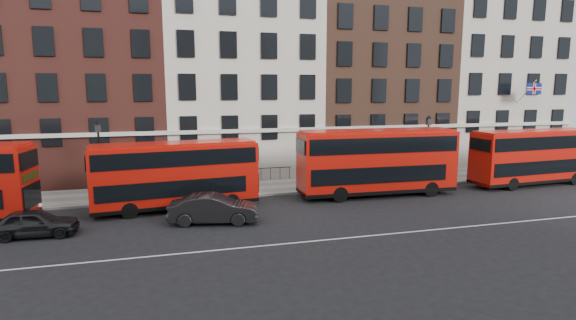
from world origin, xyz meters
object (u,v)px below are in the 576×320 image
object	(u,v)px
bus_d	(532,156)
car_front	(214,209)
traffic_light	(557,149)
bus_c	(377,161)
bus_b	(175,174)
car_rear	(34,223)

from	to	relation	value
bus_d	car_front	size ratio (longest dim) A/B	2.10
traffic_light	car_front	bearing A→B (deg)	-169.22
bus_c	traffic_light	bearing A→B (deg)	8.51
bus_b	traffic_light	xyz separation A→B (m)	(31.69, 2.12, 0.17)
bus_d	car_rear	size ratio (longest dim) A/B	2.50
car_rear	traffic_light	world-z (taller)	traffic_light
car_rear	bus_b	bearing A→B (deg)	-62.17
bus_d	car_rear	bearing A→B (deg)	-177.79
bus_c	car_rear	size ratio (longest dim) A/B	2.69
bus_d	car_front	xyz separation A→B (m)	(-25.15, -3.54, -1.51)
car_front	bus_c	bearing A→B (deg)	-61.39
car_rear	car_front	size ratio (longest dim) A/B	0.84
bus_c	car_front	world-z (taller)	bus_c
bus_c	bus_d	distance (m)	13.34
bus_b	car_front	distance (m)	4.29
bus_c	car_front	distance (m)	12.46
bus_b	car_front	xyz separation A→B (m)	(1.94, -3.54, -1.46)
bus_b	bus_d	bearing A→B (deg)	-6.15
bus_b	bus_d	world-z (taller)	bus_d
car_rear	bus_c	bearing A→B (deg)	-78.52
traffic_light	bus_d	bearing A→B (deg)	-155.23
car_front	traffic_light	bearing A→B (deg)	-67.31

